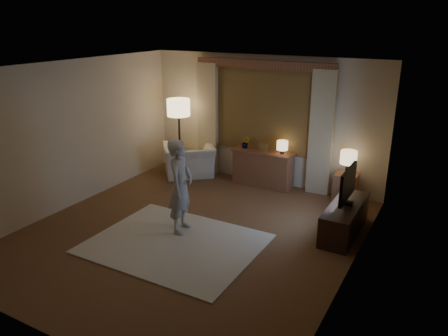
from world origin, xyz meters
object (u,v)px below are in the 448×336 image
Objects in this scene: armchair at (189,160)px; side_table at (346,188)px; sideboard at (263,169)px; tv_stand at (344,219)px; person at (181,186)px.

armchair reaches higher than side_table.
sideboard is 1.71m from side_table.
armchair is (-1.65, -0.23, -0.01)m from sideboard.
tv_stand is 0.92× the size of person.
sideboard is 0.79× the size of person.
person is (-2.30, -1.21, 0.53)m from tv_stand.
tv_stand is at bearing -76.30° from side_table.
tv_stand is (3.66, -1.07, -0.09)m from armchair.
tv_stand is (0.31, -1.25, -0.03)m from side_table.
sideboard is 0.86× the size of tv_stand.
sideboard is at bearing 147.18° from armchair.
tv_stand is (2.01, -1.30, -0.10)m from sideboard.
armchair is at bearing 17.95° from person.
sideboard is 2.14× the size of side_table.
person is (-0.29, -2.51, 0.43)m from sideboard.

